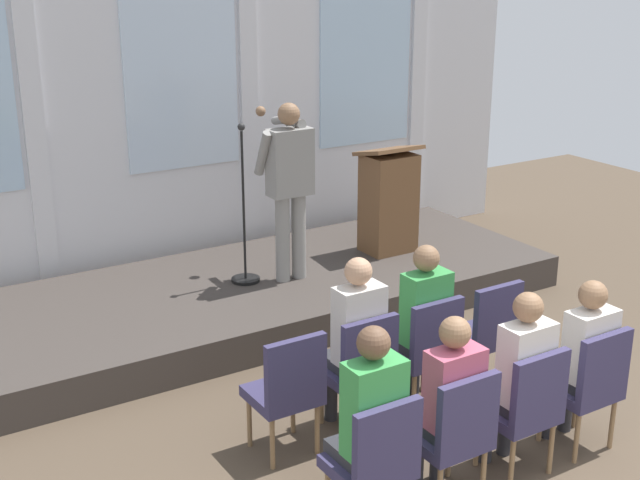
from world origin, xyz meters
TOP-DOWN VIEW (x-y plane):
  - rear_partition at (0.04, 6.13)m, footprint 8.65×0.14m
  - stage_platform at (0.00, 4.74)m, footprint 6.27×2.20m
  - speaker at (0.41, 4.59)m, footprint 0.50×0.69m
  - mic_stand at (0.01, 4.75)m, footprint 0.28×0.28m
  - lectern at (1.72, 4.76)m, footprint 0.60×0.48m
  - chair_r0_c0 at (-0.91, 2.32)m, footprint 0.46×0.44m
  - chair_r0_c1 at (-0.30, 2.32)m, footprint 0.46×0.44m
  - audience_r0_c1 at (-0.30, 2.40)m, footprint 0.36×0.39m
  - chair_r0_c2 at (0.30, 2.32)m, footprint 0.46×0.44m
  - audience_r0_c2 at (0.30, 2.40)m, footprint 0.36×0.39m
  - chair_r0_c3 at (0.91, 2.32)m, footprint 0.46×0.44m
  - chair_r1_c0 at (-0.91, 1.27)m, footprint 0.46×0.44m
  - audience_r1_c0 at (-0.91, 1.35)m, footprint 0.36×0.39m
  - chair_r1_c1 at (-0.30, 1.27)m, footprint 0.46×0.44m
  - audience_r1_c1 at (-0.30, 1.35)m, footprint 0.36×0.39m
  - chair_r1_c2 at (0.30, 1.27)m, footprint 0.46×0.44m
  - audience_r1_c2 at (0.30, 1.35)m, footprint 0.36×0.39m
  - chair_r1_c3 at (0.91, 1.27)m, footprint 0.46×0.44m
  - audience_r1_c3 at (0.91, 1.35)m, footprint 0.36×0.39m

SIDE VIEW (x-z plane):
  - stage_platform at x=0.00m, z-range 0.00..0.33m
  - chair_r0_c0 at x=-0.91m, z-range 0.06..1.00m
  - chair_r0_c1 at x=-0.30m, z-range 0.06..1.00m
  - chair_r0_c2 at x=0.30m, z-range 0.06..1.00m
  - chair_r0_c3 at x=0.91m, z-range 0.06..1.00m
  - chair_r1_c0 at x=-0.91m, z-range 0.06..1.00m
  - chair_r1_c1 at x=-0.30m, z-range 0.06..1.00m
  - chair_r1_c2 at x=0.30m, z-range 0.06..1.00m
  - chair_r1_c3 at x=0.91m, z-range 0.06..1.00m
  - mic_stand at x=0.01m, z-range -0.11..1.44m
  - audience_r1_c3 at x=0.91m, z-range 0.07..1.35m
  - audience_r1_c1 at x=-0.30m, z-range 0.07..1.36m
  - audience_r1_c2 at x=0.30m, z-range 0.07..1.39m
  - audience_r0_c2 at x=0.30m, z-range 0.07..1.41m
  - audience_r0_c1 at x=-0.30m, z-range 0.07..1.42m
  - audience_r1_c0 at x=-0.91m, z-range 0.07..1.44m
  - lectern at x=1.72m, z-range 0.30..1.46m
  - speaker at x=0.41m, z-range 0.47..2.20m
  - rear_partition at x=0.04m, z-range 0.03..3.94m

